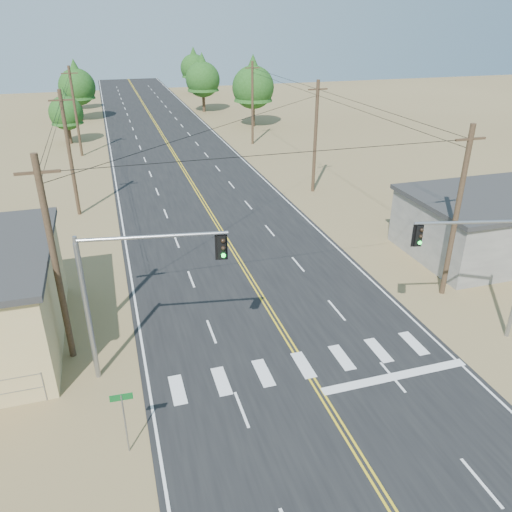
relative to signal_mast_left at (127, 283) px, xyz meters
name	(u,v)px	position (x,y,z in m)	size (l,w,h in m)	color
ground	(391,509)	(7.54, -9.71, -4.79)	(220.00, 220.00, 0.00)	olive
road	(208,209)	(7.54, 20.29, -4.78)	(15.00, 200.00, 0.02)	black
utility_pole_left_near	(55,262)	(-2.96, 2.29, 0.32)	(1.80, 0.30, 10.00)	#4C3826
utility_pole_left_mid	(70,154)	(-2.96, 22.29, 0.32)	(1.80, 0.30, 10.00)	#4C3826
utility_pole_left_far	(75,111)	(-2.96, 42.29, 0.32)	(1.80, 0.30, 10.00)	#4C3826
utility_pole_right_near	(457,213)	(18.04, 2.29, 0.32)	(1.80, 0.30, 10.00)	#4C3826
utility_pole_right_mid	(315,137)	(18.04, 22.29, 0.32)	(1.80, 0.30, 10.00)	#4C3826
utility_pole_right_far	(252,103)	(18.04, 42.29, 0.32)	(1.80, 0.30, 10.00)	#4C3826
signal_mast_left	(127,283)	(0.00, 0.00, 0.00)	(6.21, 1.31, 7.04)	gray
signal_mast_right	(492,259)	(16.87, -2.11, -0.29)	(5.77, 1.55, 6.61)	gray
street_sign	(124,414)	(-0.75, -4.58, -2.94)	(0.82, 0.07, 2.77)	gray
tree_left_near	(66,109)	(-4.41, 49.21, -0.52)	(4.20, 4.20, 7.00)	#3F2D1E
tree_left_mid	(76,83)	(-3.23, 65.20, 0.79)	(5.47, 5.47, 9.12)	#3F2D1E
tree_left_far	(78,85)	(-3.45, 75.99, -0.70)	(4.02, 4.02, 6.69)	#3F2D1E
tree_right_near	(253,83)	(21.32, 53.03, 1.36)	(6.04, 6.04, 10.06)	#3F2D1E
tree_right_mid	(203,76)	(16.78, 67.37, 1.02)	(5.70, 5.70, 9.50)	#3F2D1E
tree_right_far	(194,65)	(19.28, 88.95, 0.84)	(5.53, 5.53, 9.22)	#3F2D1E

